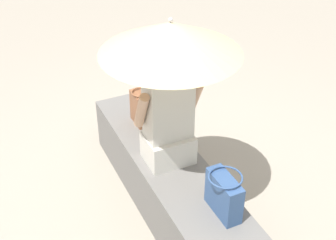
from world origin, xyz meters
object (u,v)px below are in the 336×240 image
object	(u,v)px
tote_bag_canvas	(141,107)
handbag_black	(224,194)
person_seated	(168,116)
parasol	(170,38)

from	to	relation	value
tote_bag_canvas	handbag_black	bearing A→B (deg)	-176.15
person_seated	parasol	size ratio (longest dim) A/B	0.81
handbag_black	tote_bag_canvas	world-z (taller)	handbag_black
person_seated	parasol	distance (m)	0.58
parasol	handbag_black	size ratio (longest dim) A/B	3.72
parasol	handbag_black	distance (m)	1.05
tote_bag_canvas	person_seated	bearing A→B (deg)	179.07
handbag_black	tote_bag_canvas	distance (m)	1.19
parasol	handbag_black	bearing A→B (deg)	-173.93
person_seated	handbag_black	world-z (taller)	person_seated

